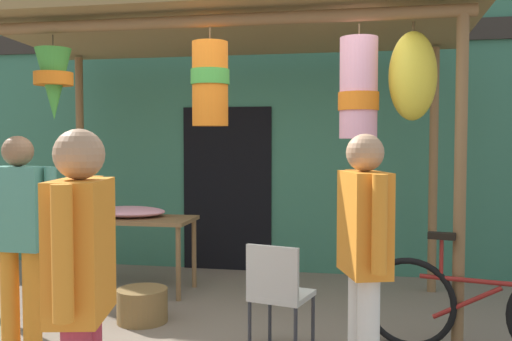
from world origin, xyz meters
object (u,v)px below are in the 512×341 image
Objects in this scene: display_table at (129,226)px; passerby_at_right at (81,282)px; parked_bicycle at (480,309)px; wicker_basket_by_table at (142,305)px; folding_chair at (278,289)px; flower_heap_on_table at (130,212)px; shopper_by_bananas at (364,248)px; customer_foreground at (19,228)px.

display_table is 3.52m from passerby_at_right.
wicker_basket_by_table is at bearing 174.67° from parked_bicycle.
wicker_basket_by_table is at bearing 155.76° from folding_chair.
flower_heap_on_table is at bearing 118.41° from wicker_basket_by_table.
shopper_by_bananas is at bearing -48.23° from folding_chair.
flower_heap_on_table is 1.98m from customer_foreground.
wicker_basket_by_table is 1.37m from customer_foreground.
display_table is 3.10× the size of wicker_basket_by_table.
display_table reaches higher than wicker_basket_by_table.
parked_bicycle is at bearing 45.13° from passerby_at_right.
wicker_basket_by_table is 0.27× the size of shopper_by_bananas.
shopper_by_bananas is (2.44, -0.31, 0.00)m from customer_foreground.
wicker_basket_by_table is 2.43m from shopper_by_bananas.
display_table is at bearing 137.66° from shopper_by_bananas.
shopper_by_bananas is (-0.85, -1.01, 0.61)m from parked_bicycle.
folding_chair is 1.51m from parked_bicycle.
folding_chair is at bearing 131.77° from shopper_by_bananas.
flower_heap_on_table is at bearing 158.96° from parked_bicycle.
flower_heap_on_table is at bearing 110.04° from passerby_at_right.
shopper_by_bananas is (0.61, -0.69, 0.46)m from folding_chair.
wicker_basket_by_table is 0.27× the size of customer_foreground.
customer_foreground is at bearing -89.73° from flower_heap_on_table.
flower_heap_on_table is at bearing 102.12° from display_table.
parked_bicycle reaches higher than wicker_basket_by_table.
shopper_by_bananas reaches higher than display_table.
folding_chair reaches higher than wicker_basket_by_table.
customer_foreground reaches higher than display_table.
customer_foreground is (0.01, -1.97, 0.12)m from flower_heap_on_table.
display_table is 0.85× the size of customer_foreground.
wicker_basket_by_table is (0.54, -0.95, -0.55)m from display_table.
flower_heap_on_table is at bearing 90.27° from customer_foreground.
customer_foreground is 1.00× the size of shopper_by_bananas.
folding_chair is 0.51× the size of passerby_at_right.
shopper_by_bananas reaches higher than parked_bicycle.
customer_foreground reaches higher than flower_heap_on_table.
passerby_at_right reaches higher than flower_heap_on_table.
display_table is 0.84× the size of passerby_at_right.
parked_bicycle is (2.75, -0.26, 0.20)m from wicker_basket_by_table.
parked_bicycle is 1.46m from shopper_by_bananas.
customer_foreground is (-1.83, -0.38, 0.45)m from folding_chair.
customer_foreground is (-0.54, -0.96, 0.81)m from wicker_basket_by_table.
wicker_basket_by_table is at bearing -61.59° from flower_heap_on_table.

